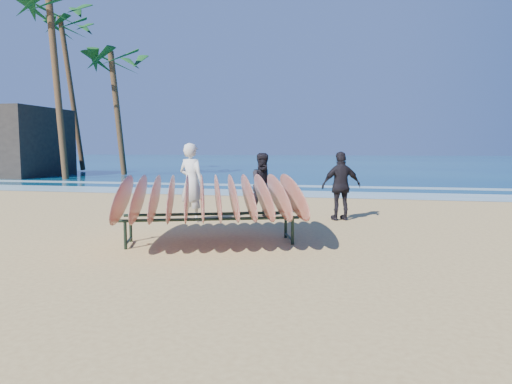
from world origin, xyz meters
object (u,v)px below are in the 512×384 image
(person_dark_a, at_px, (264,185))
(palm_mid, at_px, (116,63))
(person_dark_b, at_px, (341,186))
(palm_left, at_px, (54,12))
(person_white, at_px, (192,182))
(palm_right, at_px, (69,30))
(surfboard_rack, at_px, (210,197))

(person_dark_a, height_order, palm_mid, palm_mid)
(palm_mid, bearing_deg, person_dark_b, -46.76)
(person_dark_a, height_order, palm_left, palm_left)
(person_white, relative_size, person_dark_a, 1.15)
(palm_left, bearing_deg, palm_mid, 68.19)
(person_white, bearing_deg, palm_right, -30.80)
(person_dark_a, relative_size, palm_left, 0.16)
(person_dark_a, relative_size, person_dark_b, 0.98)
(palm_left, bearing_deg, person_white, -45.16)
(palm_right, bearing_deg, person_dark_b, -43.52)
(surfboard_rack, xyz_separation_m, palm_right, (-17.57, 22.11, 9.30))
(palm_left, bearing_deg, person_dark_a, -39.37)
(person_white, distance_m, person_dark_a, 1.85)
(surfboard_rack, xyz_separation_m, person_white, (-1.21, 2.33, 0.07))
(surfboard_rack, relative_size, palm_right, 0.35)
(surfboard_rack, relative_size, person_dark_a, 2.40)
(person_white, distance_m, palm_mid, 20.21)
(palm_mid, xyz_separation_m, palm_right, (-5.65, 3.75, 3.19))
(person_white, relative_size, palm_left, 0.19)
(surfboard_rack, relative_size, palm_left, 0.39)
(palm_mid, height_order, palm_right, palm_right)
(person_dark_b, relative_size, palm_right, 0.15)
(person_dark_a, height_order, person_dark_b, person_dark_b)
(surfboard_rack, distance_m, palm_mid, 22.73)
(palm_mid, bearing_deg, surfboard_rack, -57.00)
(person_dark_a, bearing_deg, person_white, 179.20)
(person_dark_a, height_order, palm_right, palm_right)
(person_white, relative_size, person_dark_b, 1.12)
(surfboard_rack, distance_m, person_dark_a, 3.31)
(surfboard_rack, bearing_deg, person_white, 98.05)
(person_dark_a, bearing_deg, surfboard_rack, -128.63)
(person_white, bearing_deg, palm_mid, -36.64)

